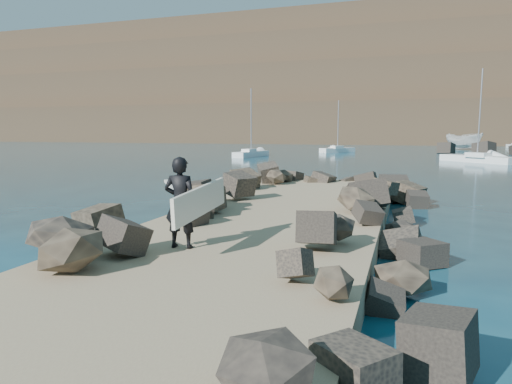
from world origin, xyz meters
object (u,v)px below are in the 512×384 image
surfer_with_board (183,202)px  surfboard_resting (184,196)px  sailboat_c (477,159)px  boat_imported (464,141)px

surfer_with_board → surfboard_resting: bearing=117.1°
surfer_with_board → sailboat_c: sailboat_c is taller
surfboard_resting → boat_imported: size_ratio=0.34×
surfboard_resting → surfer_with_board: bearing=-106.1°
boat_imported → sailboat_c: size_ratio=0.79×
surfer_with_board → boat_imported: bearing=79.8°
surfboard_resting → boat_imported: 71.13m
surfer_with_board → sailboat_c: size_ratio=0.26×
surfboard_resting → sailboat_c: sailboat_c is taller
surfboard_resting → surfer_with_board: 4.55m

